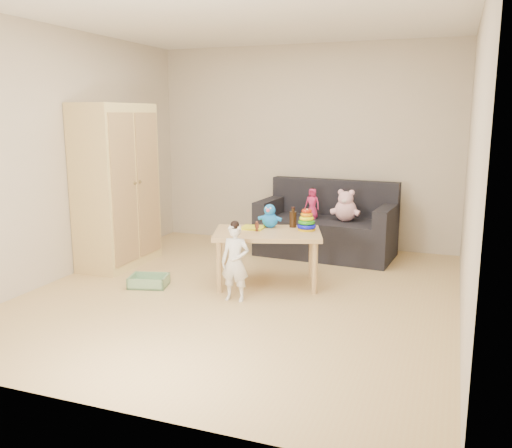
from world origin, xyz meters
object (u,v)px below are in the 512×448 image
at_px(play_table, 267,258).
at_px(wardrobe, 117,186).
at_px(sofa, 326,237).
at_px(toddler, 235,263).

bearing_deg(play_table, wardrobe, 175.55).
relative_size(sofa, toddler, 2.26).
xyz_separation_m(wardrobe, sofa, (2.16, 1.22, -0.69)).
bearing_deg(wardrobe, sofa, 29.45).
bearing_deg(wardrobe, toddler, -21.92).
bearing_deg(play_table, toddler, -102.80).
relative_size(play_table, toddler, 1.47).
distance_m(play_table, toddler, 0.58).
height_order(wardrobe, sofa, wardrobe).
relative_size(wardrobe, toddler, 2.54).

